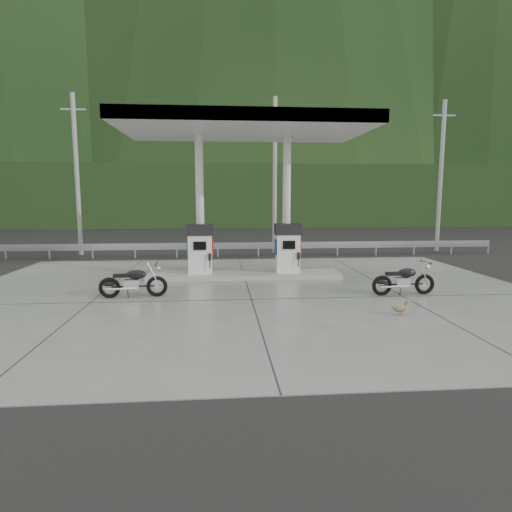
{
  "coord_description": "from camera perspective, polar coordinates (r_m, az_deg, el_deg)",
  "views": [
    {
      "loc": [
        -0.88,
        -12.94,
        2.94
      ],
      "look_at": [
        0.3,
        1.0,
        1.0
      ],
      "focal_mm": 30.0,
      "sensor_mm": 36.0,
      "label": 1
    }
  ],
  "objects": [
    {
      "name": "road",
      "position": [
        24.63,
        -2.75,
        1.04
      ],
      "size": [
        60.0,
        7.0,
        0.01
      ],
      "primitive_type": "cube",
      "color": "black",
      "rests_on": "ground"
    },
    {
      "name": "canopy_roof",
      "position": [
        15.65,
        -1.63,
        16.82
      ],
      "size": [
        8.5,
        5.0,
        0.4
      ],
      "primitive_type": "cube",
      "color": "white",
      "rests_on": "canopy_column_left"
    },
    {
      "name": "utility_pole_a",
      "position": [
        23.57,
        -22.77,
        9.87
      ],
      "size": [
        0.22,
        0.22,
        8.0
      ],
      "primitive_type": "cylinder",
      "color": "gray",
      "rests_on": "ground"
    },
    {
      "name": "duck",
      "position": [
        11.3,
        18.68,
        -6.64
      ],
      "size": [
        0.47,
        0.16,
        0.33
      ],
      "primitive_type": null,
      "rotation": [
        0.0,
        0.0,
        0.08
      ],
      "color": "brown",
      "rests_on": "forecourt_apron"
    },
    {
      "name": "tree_band",
      "position": [
        42.95,
        -3.69,
        7.96
      ],
      "size": [
        80.0,
        6.0,
        6.0
      ],
      "primitive_type": "cube",
      "color": "black",
      "rests_on": "ground"
    },
    {
      "name": "gas_pump_right",
      "position": [
        15.75,
        4.26,
        1.05
      ],
      "size": [
        0.95,
        0.55,
        1.8
      ],
      "primitive_type": null,
      "color": "white",
      "rests_on": "pump_island"
    },
    {
      "name": "motorcycle_left",
      "position": [
        13.03,
        -16.06,
        -3.42
      ],
      "size": [
        1.87,
        0.69,
        0.87
      ],
      "primitive_type": null,
      "rotation": [
        0.0,
        0.0,
        0.06
      ],
      "color": "black",
      "rests_on": "forecourt_apron"
    },
    {
      "name": "utility_pole_b",
      "position": [
        22.65,
        2.52,
        10.57
      ],
      "size": [
        0.22,
        0.22,
        8.0
      ],
      "primitive_type": "cylinder",
      "color": "gray",
      "rests_on": "ground"
    },
    {
      "name": "canopy_column_right",
      "position": [
        16.03,
        4.09,
        6.91
      ],
      "size": [
        0.3,
        0.3,
        5.0
      ],
      "primitive_type": "cylinder",
      "color": "silver",
      "rests_on": "pump_island"
    },
    {
      "name": "pump_island",
      "position": [
        15.72,
        -1.55,
        -2.53
      ],
      "size": [
        7.0,
        1.4,
        0.15
      ],
      "primitive_type": "cube",
      "color": "gray",
      "rests_on": "forecourt_apron"
    },
    {
      "name": "utility_pole_c",
      "position": [
        25.41,
        23.4,
        9.65
      ],
      "size": [
        0.22,
        0.22,
        8.0
      ],
      "primitive_type": "cylinder",
      "color": "gray",
      "rests_on": "ground"
    },
    {
      "name": "gas_pump_left",
      "position": [
        15.57,
        -7.45,
        0.93
      ],
      "size": [
        0.95,
        0.55,
        1.8
      ],
      "primitive_type": null,
      "color": "white",
      "rests_on": "pump_island"
    },
    {
      "name": "canopy_column_left",
      "position": [
        15.86,
        -7.49,
        6.85
      ],
      "size": [
        0.3,
        0.3,
        5.0
      ],
      "primitive_type": "cylinder",
      "color": "silver",
      "rests_on": "pump_island"
    },
    {
      "name": "motorcycle_right",
      "position": [
        13.57,
        19.08,
        -3.1
      ],
      "size": [
        1.86,
        0.67,
        0.87
      ],
      "primitive_type": null,
      "rotation": [
        0.0,
        0.0,
        0.05
      ],
      "color": "black",
      "rests_on": "forecourt_apron"
    },
    {
      "name": "guardrail",
      "position": [
        21.08,
        -2.41,
        1.82
      ],
      "size": [
        26.0,
        0.16,
        1.42
      ],
      "primitive_type": null,
      "color": "#94969B",
      "rests_on": "ground"
    },
    {
      "name": "ground",
      "position": [
        13.3,
        -0.93,
        -4.88
      ],
      "size": [
        160.0,
        160.0,
        0.0
      ],
      "primitive_type": "plane",
      "color": "black",
      "rests_on": "ground"
    },
    {
      "name": "forecourt_apron",
      "position": [
        13.3,
        -0.93,
        -4.84
      ],
      "size": [
        18.0,
        14.0,
        0.02
      ],
      "primitive_type": "cube",
      "color": "slate",
      "rests_on": "ground"
    },
    {
      "name": "forested_hills",
      "position": [
        73.0,
        -4.15,
        5.57
      ],
      "size": [
        100.0,
        40.0,
        140.0
      ],
      "primitive_type": null,
      "color": "black",
      "rests_on": "ground"
    }
  ]
}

